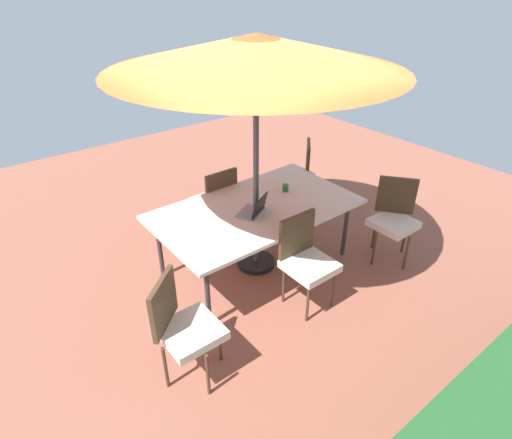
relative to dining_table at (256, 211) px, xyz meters
The scene contains 10 objects.
ground_plane 0.74m from the dining_table, ahead, with size 10.00×10.00×0.02m, color #935442.
dining_table is the anchor object (origin of this frame).
patio_umbrella 1.64m from the dining_table, ahead, with size 2.82×2.82×2.55m.
chair_north 0.83m from the dining_table, 90.13° to the left, with size 0.46×0.46×0.98m.
chair_south 0.81m from the dining_table, 88.45° to the right, with size 0.46×0.46×0.98m.
chair_southwest 1.59m from the dining_table, 149.67° to the right, with size 0.59×0.59×0.98m.
chair_northeast 1.67m from the dining_table, 31.06° to the left, with size 0.58×0.59×0.98m.
chair_northwest 1.63m from the dining_table, 148.57° to the left, with size 0.58×0.58×0.98m.
laptop 0.17m from the dining_table, 42.08° to the left, with size 0.40×0.37×0.21m.
cup 0.53m from the dining_table, 169.26° to the right, with size 0.07×0.07×0.08m, color #286B33.
Camera 1 is at (2.50, 3.18, 3.03)m, focal length 29.60 mm.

